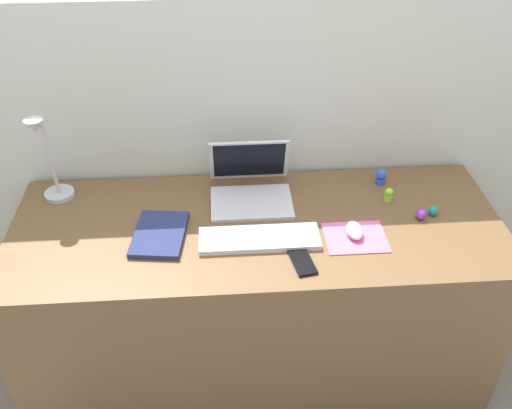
# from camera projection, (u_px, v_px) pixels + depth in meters

# --- Properties ---
(ground_plane) EXTENTS (6.00, 6.00, 0.00)m
(ground_plane) POSITION_uv_depth(u_px,v_px,m) (257.00, 358.00, 2.40)
(ground_plane) COLOR slate
(back_wall) EXTENTS (2.95, 0.05, 1.42)m
(back_wall) POSITION_uv_depth(u_px,v_px,m) (251.00, 174.00, 2.27)
(back_wall) COLOR beige
(back_wall) RESTS_ON ground_plane
(desk) EXTENTS (1.75, 0.66, 0.74)m
(desk) POSITION_uv_depth(u_px,v_px,m) (257.00, 298.00, 2.17)
(desk) COLOR brown
(desk) RESTS_ON ground_plane
(laptop) EXTENTS (0.30, 0.28, 0.21)m
(laptop) POSITION_uv_depth(u_px,v_px,m) (250.00, 183.00, 2.07)
(laptop) COLOR silver
(laptop) RESTS_ON desk
(keyboard) EXTENTS (0.41, 0.13, 0.02)m
(keyboard) POSITION_uv_depth(u_px,v_px,m) (259.00, 239.00, 1.88)
(keyboard) COLOR silver
(keyboard) RESTS_ON desk
(mousepad) EXTENTS (0.21, 0.17, 0.00)m
(mousepad) POSITION_uv_depth(u_px,v_px,m) (355.00, 237.00, 1.90)
(mousepad) COLOR pink
(mousepad) RESTS_ON desk
(mouse) EXTENTS (0.06, 0.10, 0.03)m
(mouse) POSITION_uv_depth(u_px,v_px,m) (355.00, 231.00, 1.90)
(mouse) COLOR silver
(mouse) RESTS_ON mousepad
(cell_phone) EXTENTS (0.09, 0.14, 0.01)m
(cell_phone) POSITION_uv_depth(u_px,v_px,m) (302.00, 262.00, 1.79)
(cell_phone) COLOR black
(cell_phone) RESTS_ON desk
(desk_lamp) EXTENTS (0.11, 0.16, 0.37)m
(desk_lamp) POSITION_uv_depth(u_px,v_px,m) (48.00, 161.00, 1.97)
(desk_lamp) COLOR #B7B7BC
(desk_lamp) RESTS_ON desk
(notebook_pad) EXTENTS (0.20, 0.26, 0.02)m
(notebook_pad) POSITION_uv_depth(u_px,v_px,m) (160.00, 234.00, 1.90)
(notebook_pad) COLOR navy
(notebook_pad) RESTS_ON desk
(toy_figurine_blue) EXTENTS (0.04, 0.04, 0.06)m
(toy_figurine_blue) POSITION_uv_depth(u_px,v_px,m) (381.00, 176.00, 2.14)
(toy_figurine_blue) COLOR blue
(toy_figurine_blue) RESTS_ON desk
(toy_figurine_lime) EXTENTS (0.03, 0.03, 0.06)m
(toy_figurine_lime) POSITION_uv_depth(u_px,v_px,m) (389.00, 195.00, 2.05)
(toy_figurine_lime) COLOR #8CDB33
(toy_figurine_lime) RESTS_ON desk
(toy_figurine_purple) EXTENTS (0.04, 0.04, 0.04)m
(toy_figurine_purple) POSITION_uv_depth(u_px,v_px,m) (421.00, 214.00, 1.97)
(toy_figurine_purple) COLOR purple
(toy_figurine_purple) RESTS_ON desk
(toy_figurine_teal) EXTENTS (0.03, 0.03, 0.04)m
(toy_figurine_teal) POSITION_uv_depth(u_px,v_px,m) (433.00, 211.00, 1.99)
(toy_figurine_teal) COLOR teal
(toy_figurine_teal) RESTS_ON desk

